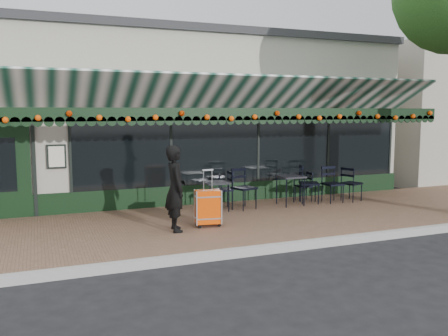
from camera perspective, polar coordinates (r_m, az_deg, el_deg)
name	(u,v)px	position (r m, az deg, el deg)	size (l,w,h in m)	color
ground	(282,250)	(8.86, 7.04, -9.76)	(80.00, 80.00, 0.00)	black
sidewalk	(239,222)	(10.58, 1.83, -6.55)	(18.00, 4.00, 0.15)	brown
curb	(285,247)	(8.77, 7.30, -9.42)	(18.00, 0.16, 0.15)	#9E9E99
restaurant_building	(169,119)	(15.82, -6.59, 5.88)	(12.00, 9.60, 4.50)	#A5A08F
woman	(176,188)	(9.43, -5.84, -2.47)	(0.62, 0.41, 1.71)	black
suitcase	(208,208)	(9.83, -1.95, -4.78)	(0.55, 0.36, 1.18)	#E04507
cafe_table_a	(290,179)	(12.12, 8.00, -1.28)	(0.61, 0.61, 0.75)	black
cafe_table_b	(216,185)	(11.34, -0.97, -2.03)	(0.57, 0.57, 0.70)	black
chair_a_left	(304,186)	(12.76, 9.56, -2.20)	(0.39, 0.39, 0.78)	black
chair_a_right	(309,184)	(12.49, 10.21, -1.89)	(0.50, 0.50, 1.01)	black
chair_a_front	(333,184)	(12.71, 12.94, -1.93)	(0.47, 0.47, 0.95)	black
chair_a_extra	(352,184)	(13.06, 15.09, -1.84)	(0.46, 0.46, 0.92)	black
chair_b_left	(222,190)	(11.56, -0.19, -2.66)	(0.47, 0.47, 0.93)	black
chair_b_right	(226,190)	(12.03, 0.25, -2.61)	(0.40, 0.40, 0.80)	black
chair_b_front	(244,188)	(11.58, 2.45, -2.47)	(0.50, 0.50, 1.01)	black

